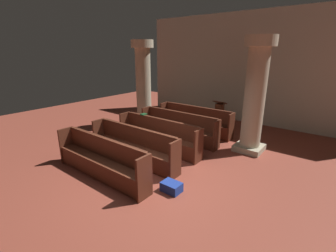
{
  "coord_description": "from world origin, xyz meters",
  "views": [
    {
      "loc": [
        3.48,
        -3.91,
        2.97
      ],
      "look_at": [
        -0.82,
        1.58,
        0.75
      ],
      "focal_mm": 25.22,
      "sensor_mm": 36.0,
      "label": 1
    }
  ],
  "objects_px": {
    "pew_row_4": "(101,157)",
    "kneeler_box_blue": "(171,187)",
    "pew_row_1": "(178,126)",
    "pillar_far_side": "(143,82)",
    "pew_row_0": "(195,119)",
    "pew_row_3": "(133,144)",
    "lectern": "(219,116)",
    "pillar_aisle_side": "(255,94)",
    "hymn_book": "(144,114)",
    "pew_row_2": "(158,134)"
  },
  "relations": [
    {
      "from": "pew_row_4",
      "to": "hymn_book",
      "type": "bearing_deg",
      "value": 108.43
    },
    {
      "from": "lectern",
      "to": "pew_row_2",
      "type": "bearing_deg",
      "value": -97.19
    },
    {
      "from": "pew_row_0",
      "to": "pew_row_3",
      "type": "xyz_separation_m",
      "value": [
        0.0,
        -3.22,
        0.0
      ]
    },
    {
      "from": "pew_row_2",
      "to": "pillar_aisle_side",
      "type": "xyz_separation_m",
      "value": [
        2.29,
        1.68,
        1.25
      ]
    },
    {
      "from": "pew_row_1",
      "to": "pew_row_4",
      "type": "relative_size",
      "value": 1.0
    },
    {
      "from": "pew_row_0",
      "to": "pew_row_2",
      "type": "distance_m",
      "value": 2.15
    },
    {
      "from": "pew_row_1",
      "to": "kneeler_box_blue",
      "type": "relative_size",
      "value": 6.95
    },
    {
      "from": "pillar_aisle_side",
      "to": "hymn_book",
      "type": "xyz_separation_m",
      "value": [
        -3.07,
        -1.49,
        -0.78
      ]
    },
    {
      "from": "pillar_aisle_side",
      "to": "kneeler_box_blue",
      "type": "height_order",
      "value": "pillar_aisle_side"
    },
    {
      "from": "pew_row_3",
      "to": "lectern",
      "type": "xyz_separation_m",
      "value": [
        0.42,
        4.41,
        -0.06
      ]
    },
    {
      "from": "hymn_book",
      "to": "pew_row_1",
      "type": "bearing_deg",
      "value": 48.88
    },
    {
      "from": "pew_row_3",
      "to": "hymn_book",
      "type": "xyz_separation_m",
      "value": [
        -0.78,
        1.26,
        0.47
      ]
    },
    {
      "from": "pew_row_1",
      "to": "pillar_aisle_side",
      "type": "relative_size",
      "value": 0.88
    },
    {
      "from": "lectern",
      "to": "pew_row_3",
      "type": "bearing_deg",
      "value": -95.45
    },
    {
      "from": "lectern",
      "to": "pillar_far_side",
      "type": "bearing_deg",
      "value": -148.99
    },
    {
      "from": "pew_row_1",
      "to": "pew_row_3",
      "type": "xyz_separation_m",
      "value": [
        0.0,
        -2.15,
        0.0
      ]
    },
    {
      "from": "lectern",
      "to": "pillar_aisle_side",
      "type": "bearing_deg",
      "value": -41.62
    },
    {
      "from": "pew_row_1",
      "to": "pew_row_2",
      "type": "xyz_separation_m",
      "value": [
        0.0,
        -1.07,
        0.0
      ]
    },
    {
      "from": "pew_row_0",
      "to": "pew_row_4",
      "type": "relative_size",
      "value": 1.0
    },
    {
      "from": "pillar_aisle_side",
      "to": "kneeler_box_blue",
      "type": "xyz_separation_m",
      "value": [
        -0.54,
        -3.29,
        -1.66
      ]
    },
    {
      "from": "kneeler_box_blue",
      "to": "pew_row_0",
      "type": "bearing_deg",
      "value": 114.93
    },
    {
      "from": "pillar_far_side",
      "to": "kneeler_box_blue",
      "type": "height_order",
      "value": "pillar_far_side"
    },
    {
      "from": "pillar_aisle_side",
      "to": "pillar_far_side",
      "type": "distance_m",
      "value": 4.53
    },
    {
      "from": "lectern",
      "to": "kneeler_box_blue",
      "type": "bearing_deg",
      "value": -75.0
    },
    {
      "from": "pillar_far_side",
      "to": "hymn_book",
      "type": "relative_size",
      "value": 16.6
    },
    {
      "from": "pew_row_2",
      "to": "pew_row_4",
      "type": "xyz_separation_m",
      "value": [
        0.0,
        -2.15,
        0.0
      ]
    },
    {
      "from": "pillar_far_side",
      "to": "lectern",
      "type": "distance_m",
      "value": 3.37
    },
    {
      "from": "pew_row_3",
      "to": "lectern",
      "type": "relative_size",
      "value": 2.77
    },
    {
      "from": "hymn_book",
      "to": "pew_row_4",
      "type": "bearing_deg",
      "value": -71.57
    },
    {
      "from": "pillar_far_side",
      "to": "pillar_aisle_side",
      "type": "bearing_deg",
      "value": -0.77
    },
    {
      "from": "pillar_far_side",
      "to": "kneeler_box_blue",
      "type": "relative_size",
      "value": 7.86
    },
    {
      "from": "pew_row_1",
      "to": "pew_row_2",
      "type": "relative_size",
      "value": 1.0
    },
    {
      "from": "pew_row_4",
      "to": "kneeler_box_blue",
      "type": "relative_size",
      "value": 6.95
    },
    {
      "from": "pew_row_4",
      "to": "pillar_far_side",
      "type": "relative_size",
      "value": 0.88
    },
    {
      "from": "kneeler_box_blue",
      "to": "pew_row_4",
      "type": "bearing_deg",
      "value": -163.06
    },
    {
      "from": "pew_row_1",
      "to": "pillar_far_side",
      "type": "xyz_separation_m",
      "value": [
        -2.24,
        0.67,
        1.25
      ]
    },
    {
      "from": "pillar_aisle_side",
      "to": "lectern",
      "type": "height_order",
      "value": "pillar_aisle_side"
    },
    {
      "from": "pew_row_0",
      "to": "lectern",
      "type": "relative_size",
      "value": 2.77
    },
    {
      "from": "pew_row_2",
      "to": "kneeler_box_blue",
      "type": "distance_m",
      "value": 2.41
    },
    {
      "from": "pew_row_4",
      "to": "pillar_far_side",
      "type": "xyz_separation_m",
      "value": [
        -2.24,
        3.89,
        1.25
      ]
    },
    {
      "from": "kneeler_box_blue",
      "to": "pillar_aisle_side",
      "type": "bearing_deg",
      "value": 80.66
    },
    {
      "from": "pew_row_0",
      "to": "kneeler_box_blue",
      "type": "relative_size",
      "value": 6.95
    },
    {
      "from": "pew_row_1",
      "to": "hymn_book",
      "type": "xyz_separation_m",
      "value": [
        -0.78,
        -0.89,
        0.47
      ]
    },
    {
      "from": "pew_row_4",
      "to": "pew_row_1",
      "type": "bearing_deg",
      "value": 90.0
    },
    {
      "from": "pew_row_2",
      "to": "pew_row_4",
      "type": "height_order",
      "value": "same"
    },
    {
      "from": "pew_row_0",
      "to": "pillar_aisle_side",
      "type": "relative_size",
      "value": 0.88
    },
    {
      "from": "pew_row_0",
      "to": "lectern",
      "type": "xyz_separation_m",
      "value": [
        0.42,
        1.19,
        -0.06
      ]
    },
    {
      "from": "pew_row_0",
      "to": "hymn_book",
      "type": "xyz_separation_m",
      "value": [
        -0.78,
        -1.96,
        0.47
      ]
    },
    {
      "from": "pew_row_4",
      "to": "pew_row_3",
      "type": "bearing_deg",
      "value": 90.0
    },
    {
      "from": "pew_row_0",
      "to": "pillar_aisle_side",
      "type": "xyz_separation_m",
      "value": [
        2.29,
        -0.47,
        1.25
      ]
    }
  ]
}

